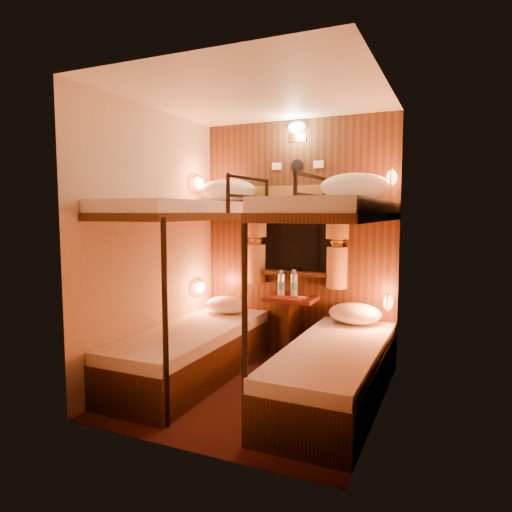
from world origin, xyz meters
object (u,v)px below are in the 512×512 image
at_px(bunk_left, 193,316).
at_px(table, 290,320).
at_px(bottle_right, 294,285).
at_px(bottle_left, 281,285).
at_px(bunk_right, 335,332).

height_order(bunk_left, table, bunk_left).
relative_size(table, bottle_right, 2.47).
bearing_deg(bottle_left, bunk_right, -47.16).
relative_size(table, bottle_left, 2.57).
xyz_separation_m(bunk_left, bottle_left, (0.53, 0.82, 0.20)).
distance_m(bunk_left, table, 1.02).
height_order(bunk_right, bottle_right, bunk_right).
xyz_separation_m(table, bottle_left, (-0.11, 0.04, 0.34)).
height_order(bunk_right, table, bunk_right).
xyz_separation_m(bottle_left, bottle_right, (0.13, 0.02, 0.00)).
relative_size(bunk_left, bottle_left, 7.46).
height_order(bunk_left, bunk_right, same).
bearing_deg(bunk_right, bunk_left, 180.00).
xyz_separation_m(bunk_right, bottle_left, (-0.76, 0.82, 0.20)).
bearing_deg(table, bottle_left, 160.11).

